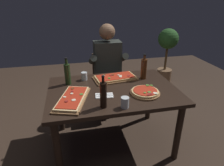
{
  "coord_description": "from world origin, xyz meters",
  "views": [
    {
      "loc": [
        -0.42,
        -1.86,
        1.68
      ],
      "look_at": [
        0.0,
        0.05,
        0.79
      ],
      "focal_mm": 31.04,
      "sensor_mm": 36.0,
      "label": 1
    }
  ],
  "objects_px": {
    "dining_table": "(113,97)",
    "pizza_rectangular_left": "(73,99)",
    "tumbler_near_camera": "(84,76)",
    "wine_bottle_dark": "(144,69)",
    "tumbler_far_side": "(125,103)",
    "diner_chair": "(107,79)",
    "potted_plant_corner": "(167,51)",
    "seated_diner": "(108,66)",
    "pizza_rectangular_front": "(115,78)",
    "vinegar_bottle_green": "(103,95)",
    "pizza_round_far": "(145,92)",
    "oil_bottle_amber": "(67,74)"
  },
  "relations": [
    {
      "from": "oil_bottle_amber",
      "to": "potted_plant_corner",
      "type": "distance_m",
      "value": 2.29
    },
    {
      "from": "diner_chair",
      "to": "potted_plant_corner",
      "type": "bearing_deg",
      "value": 26.55
    },
    {
      "from": "tumbler_far_side",
      "to": "pizza_rectangular_left",
      "type": "bearing_deg",
      "value": 153.23
    },
    {
      "from": "oil_bottle_amber",
      "to": "diner_chair",
      "type": "bearing_deg",
      "value": 47.43
    },
    {
      "from": "pizza_rectangular_left",
      "to": "tumbler_far_side",
      "type": "xyz_separation_m",
      "value": [
        0.46,
        -0.23,
        0.03
      ]
    },
    {
      "from": "pizza_rectangular_left",
      "to": "potted_plant_corner",
      "type": "xyz_separation_m",
      "value": [
        1.86,
        1.68,
        -0.08
      ]
    },
    {
      "from": "pizza_rectangular_front",
      "to": "tumbler_far_side",
      "type": "bearing_deg",
      "value": -95.66
    },
    {
      "from": "pizza_rectangular_front",
      "to": "vinegar_bottle_green",
      "type": "xyz_separation_m",
      "value": [
        -0.25,
        -0.6,
        0.11
      ]
    },
    {
      "from": "dining_table",
      "to": "tumbler_near_camera",
      "type": "xyz_separation_m",
      "value": [
        -0.28,
        0.32,
        0.14
      ]
    },
    {
      "from": "pizza_round_far",
      "to": "wine_bottle_dark",
      "type": "distance_m",
      "value": 0.43
    },
    {
      "from": "pizza_rectangular_front",
      "to": "pizza_round_far",
      "type": "bearing_deg",
      "value": -63.94
    },
    {
      "from": "seated_diner",
      "to": "dining_table",
      "type": "bearing_deg",
      "value": -97.13
    },
    {
      "from": "pizza_rectangular_left",
      "to": "wine_bottle_dark",
      "type": "relative_size",
      "value": 1.86
    },
    {
      "from": "pizza_round_far",
      "to": "oil_bottle_amber",
      "type": "relative_size",
      "value": 0.99
    },
    {
      "from": "pizza_rectangular_left",
      "to": "potted_plant_corner",
      "type": "distance_m",
      "value": 2.5
    },
    {
      "from": "oil_bottle_amber",
      "to": "diner_chair",
      "type": "relative_size",
      "value": 0.36
    },
    {
      "from": "dining_table",
      "to": "pizza_rectangular_left",
      "type": "bearing_deg",
      "value": -160.08
    },
    {
      "from": "wine_bottle_dark",
      "to": "seated_diner",
      "type": "xyz_separation_m",
      "value": [
        -0.34,
        0.53,
        -0.13
      ]
    },
    {
      "from": "oil_bottle_amber",
      "to": "seated_diner",
      "type": "bearing_deg",
      "value": 41.25
    },
    {
      "from": "wine_bottle_dark",
      "to": "diner_chair",
      "type": "relative_size",
      "value": 0.35
    },
    {
      "from": "dining_table",
      "to": "vinegar_bottle_green",
      "type": "distance_m",
      "value": 0.44
    },
    {
      "from": "tumbler_near_camera",
      "to": "tumbler_far_side",
      "type": "relative_size",
      "value": 0.93
    },
    {
      "from": "tumbler_far_side",
      "to": "diner_chair",
      "type": "height_order",
      "value": "diner_chair"
    },
    {
      "from": "wine_bottle_dark",
      "to": "tumbler_far_side",
      "type": "height_order",
      "value": "wine_bottle_dark"
    },
    {
      "from": "pizza_rectangular_left",
      "to": "pizza_round_far",
      "type": "bearing_deg",
      "value": -1.72
    },
    {
      "from": "oil_bottle_amber",
      "to": "diner_chair",
      "type": "xyz_separation_m",
      "value": [
        0.57,
        0.62,
        -0.38
      ]
    },
    {
      "from": "pizza_round_far",
      "to": "oil_bottle_amber",
      "type": "height_order",
      "value": "oil_bottle_amber"
    },
    {
      "from": "pizza_rectangular_left",
      "to": "seated_diner",
      "type": "relative_size",
      "value": 0.43
    },
    {
      "from": "wine_bottle_dark",
      "to": "tumbler_near_camera",
      "type": "height_order",
      "value": "wine_bottle_dark"
    },
    {
      "from": "tumbler_near_camera",
      "to": "dining_table",
      "type": "bearing_deg",
      "value": -48.45
    },
    {
      "from": "tumbler_near_camera",
      "to": "potted_plant_corner",
      "type": "bearing_deg",
      "value": 35.15
    },
    {
      "from": "oil_bottle_amber",
      "to": "tumbler_far_side",
      "type": "height_order",
      "value": "oil_bottle_amber"
    },
    {
      "from": "wine_bottle_dark",
      "to": "vinegar_bottle_green",
      "type": "relative_size",
      "value": 0.99
    },
    {
      "from": "tumbler_far_side",
      "to": "wine_bottle_dark",
      "type": "bearing_deg",
      "value": 56.03
    },
    {
      "from": "pizza_rectangular_front",
      "to": "tumbler_far_side",
      "type": "relative_size",
      "value": 5.3
    },
    {
      "from": "pizza_round_far",
      "to": "seated_diner",
      "type": "distance_m",
      "value": 0.94
    },
    {
      "from": "pizza_rectangular_left",
      "to": "tumbler_far_side",
      "type": "bearing_deg",
      "value": -26.77
    },
    {
      "from": "tumbler_far_side",
      "to": "diner_chair",
      "type": "bearing_deg",
      "value": 86.84
    },
    {
      "from": "seated_diner",
      "to": "potted_plant_corner",
      "type": "bearing_deg",
      "value": 30.54
    },
    {
      "from": "wine_bottle_dark",
      "to": "potted_plant_corner",
      "type": "bearing_deg",
      "value": 52.93
    },
    {
      "from": "pizza_rectangular_front",
      "to": "wine_bottle_dark",
      "type": "xyz_separation_m",
      "value": [
        0.34,
        -0.05,
        0.11
      ]
    },
    {
      "from": "pizza_rectangular_front",
      "to": "diner_chair",
      "type": "relative_size",
      "value": 0.63
    },
    {
      "from": "dining_table",
      "to": "pizza_rectangular_left",
      "type": "xyz_separation_m",
      "value": [
        -0.44,
        -0.16,
        0.11
      ]
    },
    {
      "from": "dining_table",
      "to": "vinegar_bottle_green",
      "type": "bearing_deg",
      "value": -115.77
    },
    {
      "from": "diner_chair",
      "to": "wine_bottle_dark",
      "type": "bearing_deg",
      "value": -62.5
    },
    {
      "from": "pizza_rectangular_front",
      "to": "tumbler_far_side",
      "type": "height_order",
      "value": "tumbler_far_side"
    },
    {
      "from": "pizza_rectangular_front",
      "to": "pizza_round_far",
      "type": "height_order",
      "value": "same"
    },
    {
      "from": "pizza_rectangular_front",
      "to": "pizza_round_far",
      "type": "relative_size",
      "value": 1.75
    },
    {
      "from": "pizza_round_far",
      "to": "wine_bottle_dark",
      "type": "height_order",
      "value": "wine_bottle_dark"
    },
    {
      "from": "wine_bottle_dark",
      "to": "diner_chair",
      "type": "distance_m",
      "value": 0.82
    }
  ]
}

